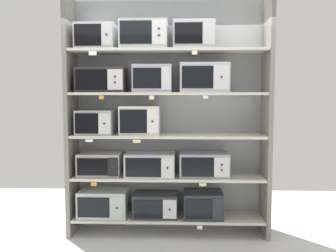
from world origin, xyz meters
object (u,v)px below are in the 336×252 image
at_px(microwave_1, 156,205).
at_px(microwave_0, 104,202).
at_px(microwave_7, 140,120).
at_px(microwave_6, 96,122).
at_px(microwave_10, 204,78).
at_px(microwave_4, 150,164).
at_px(microwave_3, 100,164).
at_px(microwave_9, 153,79).
at_px(microwave_11, 96,37).
at_px(microwave_5, 204,164).
at_px(microwave_8, 102,80).
at_px(microwave_2, 203,204).
at_px(microwave_13, 194,36).
at_px(microwave_12, 144,35).

bearing_deg(microwave_1, microwave_0, 179.99).
bearing_deg(microwave_7, microwave_6, 180.00).
bearing_deg(microwave_10, microwave_4, -179.97).
bearing_deg(microwave_4, microwave_6, 180.00).
relative_size(microwave_3, microwave_10, 0.91).
bearing_deg(microwave_9, microwave_10, -0.01).
bearing_deg(microwave_3, microwave_7, -0.02).
bearing_deg(microwave_11, microwave_5, 0.00).
xyz_separation_m(microwave_4, microwave_8, (-0.57, 0.00, 0.99)).
distance_m(microwave_0, microwave_10, 1.90).
bearing_deg(microwave_0, microwave_10, 0.00).
distance_m(microwave_2, microwave_11, 2.33).
height_order(microwave_11, microwave_13, microwave_13).
height_order(microwave_6, microwave_13, microwave_13).
xyz_separation_m(microwave_3, microwave_10, (1.22, 0.00, 1.02)).
relative_size(microwave_1, microwave_2, 1.14).
bearing_deg(microwave_3, microwave_8, -0.29).
bearing_deg(microwave_6, microwave_2, 0.01).
bearing_deg(microwave_10, microwave_7, -179.98).
relative_size(microwave_3, microwave_7, 1.09).
bearing_deg(microwave_2, microwave_8, -179.99).
xyz_separation_m(microwave_9, microwave_12, (-0.10, -0.00, 0.50)).
bearing_deg(microwave_7, microwave_3, 179.98).
distance_m(microwave_4, microwave_11, 1.61).
height_order(microwave_7, microwave_9, microwave_9).
distance_m(microwave_8, microwave_11, 0.50).
xyz_separation_m(microwave_8, microwave_12, (0.50, 0.00, 0.51)).
relative_size(microwave_1, microwave_9, 1.17).
bearing_deg(microwave_1, microwave_12, 180.00).
bearing_deg(microwave_10, microwave_2, -3.75).
distance_m(microwave_3, microwave_12, 1.60).
height_order(microwave_1, microwave_3, microwave_3).
height_order(microwave_3, microwave_6, microwave_6).
height_order(microwave_0, microwave_10, microwave_10).
distance_m(microwave_1, microwave_4, 0.50).
distance_m(microwave_1, microwave_12, 2.00).
xyz_separation_m(microwave_4, microwave_11, (-0.63, -0.00, 1.49)).
bearing_deg(microwave_9, microwave_2, -0.01).
distance_m(microwave_6, microwave_9, 0.84).
relative_size(microwave_4, microwave_9, 1.30).
relative_size(microwave_1, microwave_10, 0.94).
xyz_separation_m(microwave_6, microwave_11, (0.01, -0.00, 0.99)).
distance_m(microwave_2, microwave_7, 1.25).
relative_size(microwave_6, microwave_8, 0.75).
distance_m(microwave_6, microwave_7, 0.52).
xyz_separation_m(microwave_0, microwave_6, (-0.07, -0.00, 0.97)).
xyz_separation_m(microwave_1, microwave_3, (-0.66, 0.00, 0.49)).
xyz_separation_m(microwave_5, microwave_12, (-0.70, 0.00, 1.50)).
height_order(microwave_2, microwave_3, microwave_3).
bearing_deg(microwave_13, microwave_11, -179.98).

